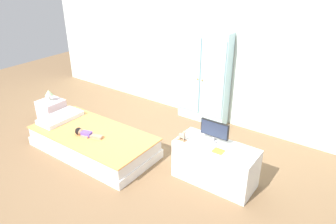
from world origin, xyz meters
name	(u,v)px	position (x,y,z in m)	size (l,w,h in m)	color
ground_plane	(138,157)	(0.00, 0.00, -0.01)	(10.00, 10.00, 0.02)	brown
back_wall	(203,33)	(0.00, 1.57, 1.35)	(6.40, 0.05, 2.70)	silver
bed	(93,142)	(-0.58, -0.23, 0.14)	(1.71, 0.84, 0.28)	white
pillow	(60,117)	(-1.24, -0.23, 0.31)	(0.32, 0.60, 0.06)	silver
doll	(84,133)	(-0.61, -0.35, 0.32)	(0.39, 0.17, 0.10)	#6B4CB2
nightstand	(52,112)	(-1.70, -0.05, 0.19)	(0.34, 0.34, 0.39)	silver
table_lamp	(49,93)	(-1.70, -0.05, 0.51)	(0.13, 0.13, 0.18)	#B7B2AD
wardrobe	(204,77)	(0.15, 1.42, 0.72)	(0.80, 0.25, 1.44)	silver
tv_stand	(215,164)	(1.05, 0.13, 0.24)	(0.93, 0.41, 0.48)	silver
tv_monitor	(215,130)	(0.98, 0.20, 0.63)	(0.34, 0.10, 0.25)	#99999E
rocking_horse_toy	(183,136)	(0.68, 0.01, 0.54)	(0.11, 0.04, 0.13)	#8E6642
book_yellow	(218,151)	(1.12, 0.04, 0.49)	(0.11, 0.10, 0.01)	gold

